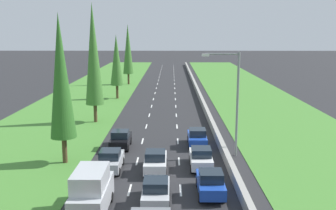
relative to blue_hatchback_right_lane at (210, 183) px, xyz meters
name	(u,v)px	position (x,y,z in m)	size (l,w,h in m)	color
ground_plane	(165,96)	(-3.70, 39.70, -0.84)	(300.00, 300.00, 0.00)	#28282B
grass_verge_left	(89,96)	(-16.35, 39.70, -0.82)	(14.00, 140.00, 0.04)	#478433
grass_verge_right	(251,96)	(10.65, 39.70, -0.82)	(14.00, 140.00, 0.04)	#478433
median_barrier	(199,94)	(2.00, 39.70, -0.41)	(0.44, 120.00, 0.85)	#9E9B93
lane_markings	(165,96)	(-3.70, 39.70, -0.83)	(3.64, 116.00, 0.01)	white
blue_hatchback_right_lane	(210,183)	(0.00, 0.00, 0.00)	(1.74, 3.90, 1.72)	#1E47B7
white_hatchback_right_lane	(201,158)	(-0.25, 5.13, 0.00)	(1.74, 3.90, 1.72)	white
blue_hatchback_right_lane_fifth	(197,137)	(-0.16, 11.13, 0.00)	(1.74, 3.90, 1.72)	#1E47B7
silver_van_left_lane	(92,191)	(-7.32, -2.76, 0.56)	(1.96, 4.90, 2.82)	silver
silver_hatchback_centre_lane	(156,192)	(-3.56, -1.46, 0.00)	(1.74, 3.90, 1.72)	silver
silver_hatchback_left_lane	(111,160)	(-7.33, 4.50, 0.00)	(1.74, 3.90, 1.72)	silver
white_hatchback_centre_lane	(155,161)	(-3.82, 4.28, 0.00)	(1.74, 3.90, 1.72)	white
black_hatchback_left_lane	(121,139)	(-7.30, 10.42, 0.00)	(1.74, 3.90, 1.72)	black
poplar_tree_second	(61,77)	(-11.37, 6.25, 6.30)	(2.10, 2.10, 12.17)	#4C3823
poplar_tree_third	(93,54)	(-11.64, 20.78, 7.20)	(2.15, 2.15, 13.97)	#4C3823
poplar_tree_fourth	(116,60)	(-11.29, 37.17, 5.31)	(2.06, 2.06, 10.21)	#4C3823
poplar_tree_fifth	(128,49)	(-11.31, 54.04, 6.23)	(2.10, 2.10, 12.04)	#4C3823
street_light_mast	(234,97)	(2.68, 8.21, 4.40)	(3.20, 0.28, 9.00)	gray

